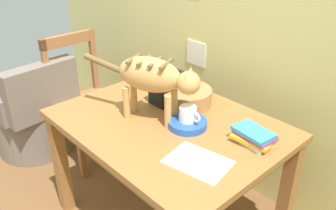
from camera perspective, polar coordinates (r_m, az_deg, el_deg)
wall_rear at (r=2.15m, az=15.76°, el=15.24°), size 4.53×0.11×2.50m
dining_table at (r=1.93m, az=0.00°, el=-5.01°), size 1.18×0.89×0.73m
cat at (r=1.79m, az=-2.27°, el=4.45°), size 0.61×0.31×0.35m
saucer_bowl at (r=1.83m, az=3.14°, el=-2.97°), size 0.20×0.20×0.04m
coffee_mug at (r=1.80m, az=3.26°, el=-1.45°), size 0.13×0.09×0.08m
magazine at (r=1.59m, az=4.85°, el=-9.08°), size 0.30×0.24×0.01m
book_stack at (r=1.74m, az=13.51°, el=-4.92°), size 0.21×0.15×0.07m
wicker_basket at (r=2.04m, az=2.98°, el=1.40°), size 0.29×0.29×0.09m
toaster at (r=2.06m, az=-0.01°, el=2.81°), size 0.12×0.20×0.18m
wooden_chair_near at (r=2.73m, az=-13.19°, el=0.61°), size 0.43×0.43×0.95m
wicker_armchair at (r=3.01m, az=-20.52°, el=-2.01°), size 0.62×0.63×0.78m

